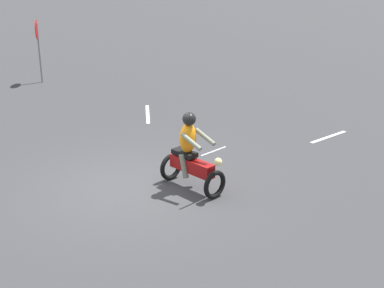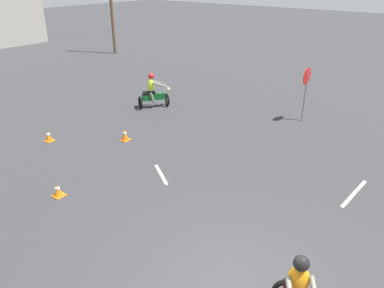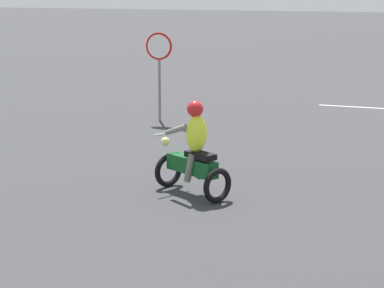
# 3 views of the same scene
# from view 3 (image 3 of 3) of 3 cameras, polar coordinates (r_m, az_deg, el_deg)

# --- Properties ---
(motorcycle_rider_background) EXTENTS (1.50, 1.27, 1.66)m
(motorcycle_rider_background) POSITION_cam_3_polar(r_m,az_deg,el_deg) (12.81, 0.10, -0.79)
(motorcycle_rider_background) COLOR black
(motorcycle_rider_background) RESTS_ON ground
(stop_sign) EXTENTS (0.70, 0.08, 2.30)m
(stop_sign) POSITION_cam_3_polar(r_m,az_deg,el_deg) (19.35, -2.52, 6.53)
(stop_sign) COLOR slate
(stop_sign) RESTS_ON ground
(lane_stripe_e) EXTENTS (1.86, 0.20, 0.01)m
(lane_stripe_e) POSITION_cam_3_polar(r_m,az_deg,el_deg) (22.19, 12.03, 2.80)
(lane_stripe_e) COLOR silver
(lane_stripe_e) RESTS_ON ground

